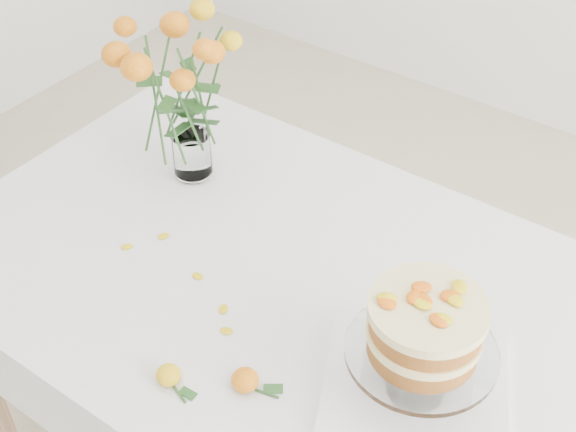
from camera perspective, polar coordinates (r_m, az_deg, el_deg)
name	(u,v)px	position (r m, az deg, el deg)	size (l,w,h in m)	color
table	(275,301)	(1.70, -0.95, -6.04)	(1.43, 0.93, 0.76)	tan
napkin	(414,393)	(1.46, 8.98, -12.32)	(0.32, 0.32, 0.01)	white
cake_stand	(424,332)	(1.34, 9.68, -8.16)	(0.26, 0.26, 0.23)	white
rose_vase	(185,77)	(1.76, -7.36, 9.81)	(0.37, 0.37, 0.45)	white
loose_rose_near	(169,375)	(1.46, -8.49, -11.13)	(0.08, 0.05, 0.04)	yellow
loose_rose_far	(245,380)	(1.44, -3.06, -11.58)	(0.09, 0.05, 0.04)	#B94809
stray_petal_a	(198,276)	(1.65, -6.44, -4.28)	(0.03, 0.02, 0.00)	yellow
stray_petal_b	(223,309)	(1.58, -4.62, -6.63)	(0.03, 0.02, 0.00)	yellow
stray_petal_c	(226,331)	(1.54, -4.40, -8.15)	(0.03, 0.02, 0.00)	yellow
stray_petal_d	(163,236)	(1.75, -8.85, -1.43)	(0.03, 0.02, 0.00)	yellow
stray_petal_e	(127,247)	(1.73, -11.38, -2.16)	(0.03, 0.02, 0.00)	yellow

